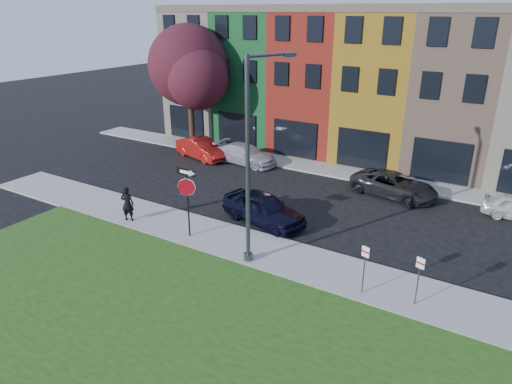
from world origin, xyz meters
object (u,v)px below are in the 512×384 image
Objects in this scene: stop_sign at (187,189)px; street_lamp at (252,164)px; sedan_near at (264,208)px; man at (127,204)px.

street_lamp reaches higher than stop_sign.
sedan_near is at bearing 132.60° from street_lamp.
man is at bearing 133.92° from sedan_near.
stop_sign is 4.05m from man.
sedan_near is at bearing -170.40° from man.
stop_sign is 4.14m from street_lamp.
man is (-3.75, -0.25, -1.50)m from stop_sign.
man is 0.21× the size of street_lamp.
street_lamp reaches higher than sedan_near.
street_lamp is at bearing -4.29° from stop_sign.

